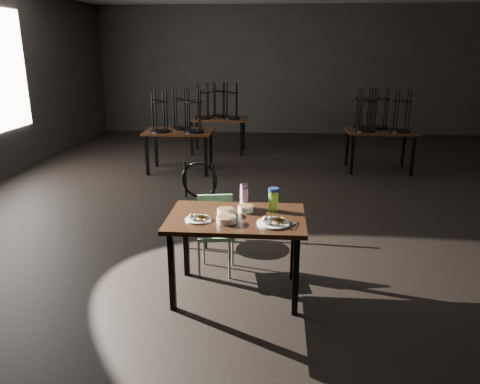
# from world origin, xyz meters

# --- Properties ---
(room) EXTENTS (12.00, 12.04, 3.22)m
(room) POSITION_xyz_m (-0.06, 0.01, 2.33)
(room) COLOR black
(room) RESTS_ON ground
(main_table) EXTENTS (1.20, 0.80, 0.75)m
(main_table) POSITION_xyz_m (-0.71, -2.53, 0.67)
(main_table) COLOR black
(main_table) RESTS_ON ground
(plate_left) EXTENTS (0.23, 0.23, 0.07)m
(plate_left) POSITION_xyz_m (-1.03, -2.65, 0.77)
(plate_left) COLOR white
(plate_left) RESTS_ON main_table
(plate_right) EXTENTS (0.28, 0.28, 0.09)m
(plate_right) POSITION_xyz_m (-0.39, -2.70, 0.77)
(plate_right) COLOR white
(plate_right) RESTS_ON main_table
(bowl_near) EXTENTS (0.14, 0.14, 0.06)m
(bowl_near) POSITION_xyz_m (-0.81, -2.50, 0.78)
(bowl_near) COLOR white
(bowl_near) RESTS_ON main_table
(bowl_far) EXTENTS (0.14, 0.14, 0.06)m
(bowl_far) POSITION_xyz_m (-0.64, -2.40, 0.78)
(bowl_far) COLOR white
(bowl_far) RESTS_ON main_table
(bowl_big) EXTENTS (0.16, 0.16, 0.06)m
(bowl_big) POSITION_xyz_m (-0.78, -2.69, 0.78)
(bowl_big) COLOR white
(bowl_big) RESTS_ON main_table
(juice_carton) EXTENTS (0.08, 0.08, 0.23)m
(juice_carton) POSITION_xyz_m (-0.66, -2.28, 0.86)
(juice_carton) COLOR #7E166B
(juice_carton) RESTS_ON main_table
(water_bottle) EXTENTS (0.12, 0.12, 0.21)m
(water_bottle) POSITION_xyz_m (-0.39, -2.35, 0.86)
(water_bottle) COLOR #8FCC3C
(water_bottle) RESTS_ON main_table
(spoon) EXTENTS (0.06, 0.21, 0.01)m
(spoon) POSITION_xyz_m (-0.20, -2.67, 0.75)
(spoon) COLOR silver
(spoon) RESTS_ON main_table
(bentwood_chair) EXTENTS (0.45, 0.44, 0.93)m
(bentwood_chair) POSITION_xyz_m (-1.26, -1.37, 0.55)
(bentwood_chair) COLOR black
(bentwood_chair) RESTS_ON ground
(school_chair) EXTENTS (0.41, 0.41, 0.76)m
(school_chair) POSITION_xyz_m (-0.96, -2.05, 0.46)
(school_chair) COLOR #6FAD80
(school_chair) RESTS_ON ground
(bg_table_left) EXTENTS (1.20, 0.80, 1.48)m
(bg_table_left) POSITION_xyz_m (-2.11, 1.79, 0.78)
(bg_table_left) COLOR black
(bg_table_left) RESTS_ON ground
(bg_table_right) EXTENTS (1.20, 0.80, 1.48)m
(bg_table_right) POSITION_xyz_m (1.45, 2.15, 0.80)
(bg_table_right) COLOR black
(bg_table_right) RESTS_ON ground
(bg_table_far) EXTENTS (1.20, 0.80, 1.48)m
(bg_table_far) POSITION_xyz_m (-1.62, 3.46, 0.78)
(bg_table_far) COLOR black
(bg_table_far) RESTS_ON ground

